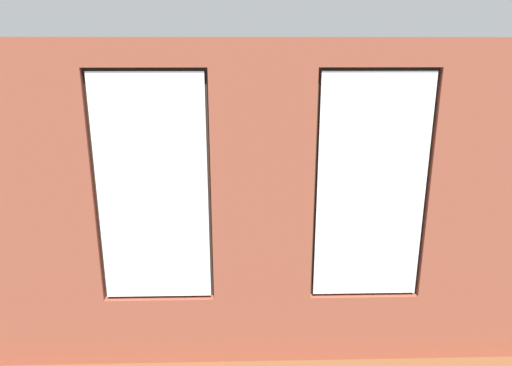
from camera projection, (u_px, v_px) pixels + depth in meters
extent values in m
cube|color=brown|center=(255.00, 250.00, 7.18)|extent=(6.61, 6.09, 0.10)
cube|color=brown|center=(504.00, 211.00, 4.24)|extent=(1.51, 0.16, 3.07)
cube|color=brown|center=(262.00, 213.00, 4.18)|extent=(0.92, 0.16, 3.07)
cube|color=brown|center=(14.00, 215.00, 4.12)|extent=(1.51, 0.16, 3.07)
cube|color=brown|center=(360.00, 324.00, 4.53)|extent=(1.04, 0.16, 0.70)
cube|color=brown|center=(380.00, 52.00, 3.81)|extent=(1.04, 0.16, 0.24)
cube|color=white|center=(371.00, 189.00, 4.10)|extent=(0.98, 0.03, 2.08)
cube|color=#38281E|center=(369.00, 188.00, 4.16)|extent=(1.04, 0.04, 2.14)
cube|color=brown|center=(163.00, 327.00, 4.48)|extent=(1.04, 0.16, 0.70)
cube|color=brown|center=(145.00, 52.00, 3.76)|extent=(1.04, 0.16, 0.24)
cube|color=white|center=(153.00, 191.00, 4.05)|extent=(0.98, 0.03, 2.08)
cube|color=#38281E|center=(154.00, 189.00, 4.11)|extent=(1.04, 0.04, 2.14)
cube|color=olive|center=(262.00, 292.00, 4.52)|extent=(3.20, 0.24, 0.06)
cube|color=black|center=(262.00, 134.00, 4.06)|extent=(0.42, 0.03, 0.60)
cube|color=#389360|center=(262.00, 133.00, 4.08)|extent=(0.36, 0.01, 0.54)
cube|color=silver|center=(47.00, 156.00, 6.47)|extent=(0.10, 5.09, 3.07)
cube|color=black|center=(220.00, 301.00, 5.21)|extent=(2.05, 0.85, 0.42)
cube|color=black|center=(218.00, 284.00, 4.78)|extent=(2.05, 0.24, 0.38)
cube|color=black|center=(301.00, 276.00, 5.14)|extent=(0.22, 0.85, 0.24)
cube|color=black|center=(138.00, 278.00, 5.10)|extent=(0.22, 0.85, 0.24)
cube|color=#232326|center=(255.00, 278.00, 5.18)|extent=(0.74, 0.65, 0.12)
cube|color=#232326|center=(185.00, 279.00, 5.16)|extent=(0.74, 0.65, 0.12)
cube|color=black|center=(394.00, 228.00, 7.35)|extent=(0.92, 1.74, 0.42)
cube|color=black|center=(416.00, 205.00, 7.26)|extent=(0.31, 1.72, 0.38)
cube|color=black|center=(381.00, 196.00, 7.98)|extent=(0.86, 0.25, 0.24)
cube|color=black|center=(415.00, 228.00, 6.55)|extent=(0.86, 0.25, 0.24)
cube|color=#232326|center=(386.00, 206.00, 7.58)|extent=(0.67, 0.61, 0.12)
cube|color=#232326|center=(401.00, 220.00, 6.97)|extent=(0.67, 0.61, 0.12)
cube|color=tan|center=(256.00, 221.00, 7.18)|extent=(1.25, 0.84, 0.04)
cube|color=tan|center=(289.00, 224.00, 7.60)|extent=(0.07, 0.07, 0.36)
cube|color=tan|center=(221.00, 225.00, 7.57)|extent=(0.07, 0.07, 0.36)
cube|color=tan|center=(293.00, 242.00, 6.91)|extent=(0.07, 0.07, 0.36)
cube|color=tan|center=(219.00, 243.00, 6.88)|extent=(0.07, 0.07, 0.36)
cylinder|color=#B23D38|center=(262.00, 220.00, 7.05)|extent=(0.09, 0.09, 0.11)
cylinder|color=#9E5638|center=(277.00, 214.00, 7.32)|extent=(0.08, 0.08, 0.07)
sphere|color=#337F38|center=(277.00, 210.00, 7.30)|extent=(0.10, 0.10, 0.10)
cube|color=#59595B|center=(232.00, 222.00, 7.04)|extent=(0.18, 0.09, 0.02)
cube|color=black|center=(256.00, 219.00, 7.18)|extent=(0.16, 0.16, 0.02)
cube|color=#B2B2B7|center=(246.00, 217.00, 7.27)|extent=(0.17, 0.13, 0.02)
cube|color=black|center=(77.00, 238.00, 6.78)|extent=(0.93, 0.42, 0.58)
cube|color=black|center=(75.00, 218.00, 6.69)|extent=(0.49, 0.20, 0.05)
cube|color=black|center=(74.00, 214.00, 6.67)|extent=(0.06, 0.04, 0.06)
cube|color=black|center=(72.00, 192.00, 6.58)|extent=(1.12, 0.04, 0.63)
cube|color=black|center=(72.00, 191.00, 6.60)|extent=(1.07, 0.01, 0.58)
cylinder|color=olive|center=(197.00, 203.00, 8.82)|extent=(0.52, 0.52, 0.28)
ellipsoid|color=silver|center=(196.00, 186.00, 8.72)|extent=(1.16, 1.16, 0.46)
ellipsoid|color=navy|center=(191.00, 180.00, 8.69)|extent=(0.44, 0.44, 0.18)
cylinder|color=#9E5638|center=(312.00, 221.00, 7.96)|extent=(0.19, 0.19, 0.20)
cylinder|color=brown|center=(313.00, 213.00, 7.92)|extent=(0.03, 0.03, 0.12)
ellipsoid|color=#1E5B28|center=(313.00, 200.00, 7.85)|extent=(0.37, 0.37, 0.35)
cylinder|color=brown|center=(66.00, 313.00, 5.03)|extent=(0.32, 0.32, 0.37)
cylinder|color=brown|center=(63.00, 286.00, 4.93)|extent=(0.06, 0.06, 0.30)
cone|color=#3D8E42|center=(41.00, 261.00, 4.84)|extent=(0.47, 0.16, 0.42)
cone|color=#3D8E42|center=(45.00, 261.00, 4.75)|extent=(0.41, 0.39, 0.48)
cone|color=#3D8E42|center=(57.00, 262.00, 4.71)|extent=(0.24, 0.42, 0.48)
cone|color=#3D8E42|center=(72.00, 264.00, 4.77)|extent=(0.48, 0.36, 0.42)
cone|color=#3D8E42|center=(78.00, 258.00, 4.92)|extent=(0.49, 0.31, 0.42)
cone|color=#3D8E42|center=(68.00, 252.00, 4.96)|extent=(0.29, 0.43, 0.48)
cone|color=#3D8E42|center=(51.00, 255.00, 4.95)|extent=(0.44, 0.41, 0.45)
cylinder|color=#47423D|center=(133.00, 199.00, 8.97)|extent=(0.27, 0.27, 0.32)
cylinder|color=brown|center=(132.00, 188.00, 8.91)|extent=(0.04, 0.04, 0.12)
ellipsoid|color=#3D8E42|center=(131.00, 176.00, 8.84)|extent=(0.50, 0.50, 0.39)
cylinder|color=brown|center=(348.00, 304.00, 5.26)|extent=(0.27, 0.27, 0.32)
cylinder|color=brown|center=(349.00, 286.00, 5.20)|extent=(0.04, 0.04, 0.14)
ellipsoid|color=#1E5B28|center=(351.00, 263.00, 5.12)|extent=(0.50, 0.50, 0.43)
cylinder|color=brown|center=(477.00, 308.00, 5.15)|extent=(0.35, 0.35, 0.35)
cylinder|color=brown|center=(480.00, 289.00, 5.08)|extent=(0.05, 0.05, 0.12)
ellipsoid|color=#3D8E42|center=(483.00, 264.00, 5.00)|extent=(0.76, 0.76, 0.50)
cylinder|color=gray|center=(375.00, 195.00, 9.14)|extent=(0.36, 0.36, 0.38)
cylinder|color=brown|center=(376.00, 175.00, 9.02)|extent=(0.06, 0.06, 0.45)
cone|color=#1E5B28|center=(364.00, 151.00, 8.91)|extent=(0.65, 0.19, 0.59)
cone|color=#1E5B28|center=(377.00, 150.00, 8.69)|extent=(0.32, 0.52, 0.69)
cone|color=#1E5B28|center=(385.00, 150.00, 8.70)|extent=(0.32, 0.52, 0.69)
cone|color=#1E5B28|center=(392.00, 151.00, 8.89)|extent=(0.63, 0.13, 0.60)
cone|color=#1E5B28|center=(380.00, 147.00, 9.10)|extent=(0.36, 0.59, 0.64)
cone|color=#1E5B28|center=(367.00, 149.00, 9.10)|extent=(0.49, 0.59, 0.59)
cylinder|color=gray|center=(353.00, 210.00, 8.63)|extent=(0.16, 0.16, 0.15)
cylinder|color=brown|center=(354.00, 204.00, 8.60)|extent=(0.02, 0.02, 0.06)
ellipsoid|color=#337F38|center=(354.00, 196.00, 8.55)|extent=(0.37, 0.37, 0.28)
cylinder|color=beige|center=(96.00, 273.00, 5.94)|extent=(0.30, 0.30, 0.37)
cylinder|color=brown|center=(92.00, 239.00, 5.81)|extent=(0.05, 0.05, 0.59)
cone|color=#3D8E42|center=(76.00, 202.00, 5.70)|extent=(0.44, 0.19, 0.45)
cone|color=#3D8E42|center=(81.00, 207.00, 5.51)|extent=(0.21, 0.44, 0.45)
cone|color=#3D8E42|center=(97.00, 209.00, 5.55)|extent=(0.41, 0.41, 0.40)
cone|color=#3D8E42|center=(105.00, 202.00, 5.79)|extent=(0.46, 0.35, 0.40)
cone|color=#3D8E42|center=(90.00, 198.00, 5.82)|extent=(0.19, 0.42, 0.47)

